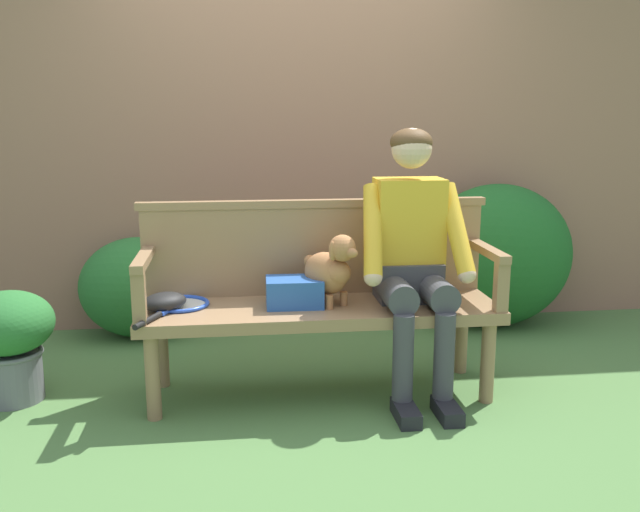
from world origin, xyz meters
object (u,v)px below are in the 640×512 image
Objects in this scene: dog_on_bench at (330,269)px; tennis_racket at (177,305)px; person_seated at (412,251)px; baseball_glove at (164,302)px; sports_bag at (294,292)px; garden_bench at (320,316)px; potted_plant at (9,337)px.

dog_on_bench is 0.64× the size of tennis_racket.
baseball_glove is (-1.22, 0.01, -0.22)m from person_seated.
baseball_glove is at bearing -178.91° from sports_bag.
garden_bench is at bearing 177.89° from person_seated.
person_seated reaches higher than dog_on_bench.
person_seated reaches higher than garden_bench.
baseball_glove is 0.39× the size of potted_plant.
dog_on_bench reaches higher than potted_plant.
garden_bench is 1.54m from potted_plant.
tennis_racket is 2.62× the size of baseball_glove.
sports_bag is at bearing -4.13° from tennis_racket.
person_seated reaches higher than sports_bag.
tennis_racket is at bearing 175.87° from sports_bag.
person_seated is 1.20m from tennis_racket.
garden_bench is 8.10× the size of baseball_glove.
tennis_racket is 0.58m from sports_bag.
sports_bag is (-0.59, 0.02, -0.20)m from person_seated.
baseball_glove reaches higher than garden_bench.
garden_bench is 6.36× the size of sports_bag.
dog_on_bench is (-0.41, 0.01, -0.08)m from person_seated.
person_seated is 0.42m from dog_on_bench.
sports_bag is (0.63, 0.01, 0.03)m from baseball_glove.
garden_bench is 4.83× the size of dog_on_bench.
garden_bench is at bearing -0.62° from sports_bag.
person_seated is 2.33× the size of tennis_racket.
garden_bench is at bearing 168.13° from dog_on_bench.
dog_on_bench is 0.66× the size of potted_plant.
person_seated is 4.79× the size of sports_bag.
sports_bag is (-0.18, 0.01, -0.11)m from dog_on_bench.
sports_bag is at bearing -32.54° from baseball_glove.
sports_bag reaches higher than tennis_racket.
garden_bench is at bearing -3.91° from potted_plant.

